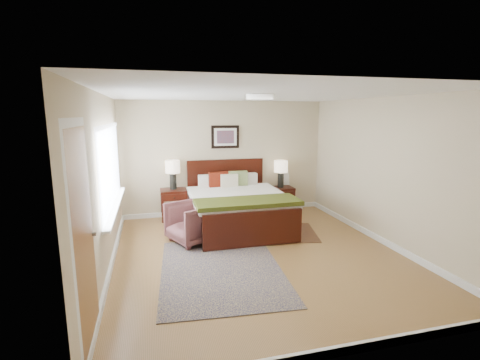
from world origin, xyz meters
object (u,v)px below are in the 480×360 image
at_px(bed, 237,200).
at_px(lamp_left, 173,170).
at_px(lamp_right, 281,169).
at_px(nightstand_left, 174,195).
at_px(rug_persian, 221,270).
at_px(nightstand_right, 281,196).
at_px(armchair, 193,222).

relative_size(bed, lamp_left, 3.66).
xyz_separation_m(lamp_left, lamp_right, (2.42, 0.00, -0.09)).
xyz_separation_m(nightstand_left, rug_persian, (0.48, -2.68, -0.52)).
bearing_deg(bed, nightstand_left, 144.15).
relative_size(nightstand_left, lamp_left, 1.06).
height_order(lamp_right, rug_persian, lamp_right).
height_order(bed, lamp_right, bed).
bearing_deg(nightstand_right, lamp_right, 90.00).
distance_m(nightstand_right, rug_persian, 3.33).
bearing_deg(rug_persian, lamp_left, 104.57).
distance_m(nightstand_right, lamp_left, 2.52).
relative_size(lamp_right, rug_persian, 0.25).
bearing_deg(lamp_right, armchair, -146.37).
distance_m(bed, lamp_right, 1.58).
bearing_deg(lamp_right, lamp_left, 180.00).
height_order(lamp_left, rug_persian, lamp_left).
distance_m(nightstand_right, lamp_right, 0.63).
xyz_separation_m(nightstand_left, lamp_right, (2.42, 0.02, 0.46)).
bearing_deg(bed, armchair, -148.23).
xyz_separation_m(lamp_left, rug_persian, (0.48, -2.70, -1.06)).
height_order(armchair, rug_persian, armchair).
relative_size(lamp_left, rug_persian, 0.25).
bearing_deg(armchair, nightstand_right, 98.21).
bearing_deg(lamp_left, rug_persian, -79.95).
height_order(nightstand_left, nightstand_right, nightstand_left).
xyz_separation_m(nightstand_left, nightstand_right, (2.42, 0.01, -0.17)).
height_order(nightstand_left, lamp_right, lamp_right).
distance_m(bed, nightstand_right, 1.52).
height_order(nightstand_left, rug_persian, nightstand_left).
xyz_separation_m(nightstand_left, lamp_left, (-0.00, 0.02, 0.54)).
xyz_separation_m(bed, rug_persian, (-0.69, -1.83, -0.55)).
relative_size(lamp_left, lamp_right, 1.00).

